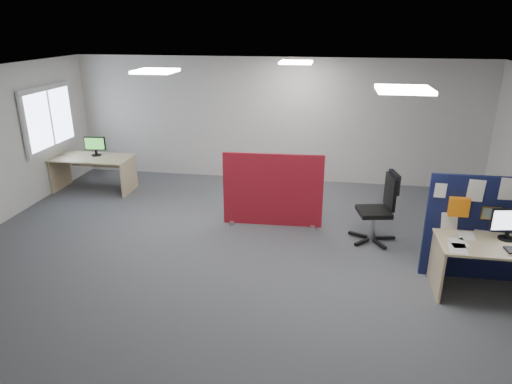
# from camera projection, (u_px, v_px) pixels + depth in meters

# --- Properties ---
(floor) EXTENTS (9.00, 9.00, 0.00)m
(floor) POSITION_uv_depth(u_px,v_px,m) (247.00, 248.00, 7.26)
(floor) COLOR #515459
(floor) RESTS_ON ground
(ceiling) EXTENTS (9.00, 7.00, 0.02)m
(ceiling) POSITION_uv_depth(u_px,v_px,m) (245.00, 74.00, 6.31)
(ceiling) COLOR white
(ceiling) RESTS_ON wall_back
(wall_back) EXTENTS (9.00, 0.02, 2.70)m
(wall_back) POSITION_uv_depth(u_px,v_px,m) (275.00, 120.00, 10.02)
(wall_back) COLOR silver
(wall_back) RESTS_ON floor
(wall_front) EXTENTS (9.00, 0.02, 2.70)m
(wall_front) POSITION_uv_depth(u_px,v_px,m) (163.00, 299.00, 3.55)
(wall_front) COLOR silver
(wall_front) RESTS_ON floor
(window) EXTENTS (0.06, 1.70, 1.30)m
(window) POSITION_uv_depth(u_px,v_px,m) (49.00, 118.00, 9.25)
(window) COLOR white
(window) RESTS_ON wall_left
(ceiling_lights) EXTENTS (4.10, 4.10, 0.04)m
(ceiling_lights) POSITION_uv_depth(u_px,v_px,m) (275.00, 72.00, 6.89)
(ceiling_lights) COLOR white
(ceiling_lights) RESTS_ON ceiling
(navy_divider) EXTENTS (1.82, 0.30, 1.50)m
(navy_divider) POSITION_uv_depth(u_px,v_px,m) (493.00, 229.00, 6.14)
(navy_divider) COLOR #10113A
(navy_divider) RESTS_ON floor
(main_desk) EXTENTS (1.82, 0.81, 0.73)m
(main_desk) POSITION_uv_depth(u_px,v_px,m) (509.00, 255.00, 5.87)
(main_desk) COLOR tan
(main_desk) RESTS_ON floor
(monitor_main) EXTENTS (0.49, 0.20, 0.43)m
(monitor_main) POSITION_uv_depth(u_px,v_px,m) (510.00, 222.00, 5.84)
(monitor_main) COLOR black
(monitor_main) RESTS_ON main_desk
(red_divider) EXTENTS (1.73, 0.30, 1.30)m
(red_divider) POSITION_uv_depth(u_px,v_px,m) (273.00, 191.00, 7.89)
(red_divider) COLOR maroon
(red_divider) RESTS_ON floor
(second_desk) EXTENTS (1.62, 0.81, 0.73)m
(second_desk) POSITION_uv_depth(u_px,v_px,m) (94.00, 165.00, 9.63)
(second_desk) COLOR tan
(second_desk) RESTS_ON floor
(monitor_second) EXTENTS (0.44, 0.20, 0.40)m
(monitor_second) POSITION_uv_depth(u_px,v_px,m) (95.00, 145.00, 9.57)
(monitor_second) COLOR black
(monitor_second) RESTS_ON second_desk
(office_chair) EXTENTS (0.76, 0.75, 1.15)m
(office_chair) POSITION_uv_depth(u_px,v_px,m) (382.00, 203.00, 7.30)
(office_chair) COLOR black
(office_chair) RESTS_ON floor
(desk_papers) EXTENTS (1.39, 0.72, 0.00)m
(desk_papers) POSITION_uv_depth(u_px,v_px,m) (484.00, 245.00, 5.76)
(desk_papers) COLOR white
(desk_papers) RESTS_ON main_desk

